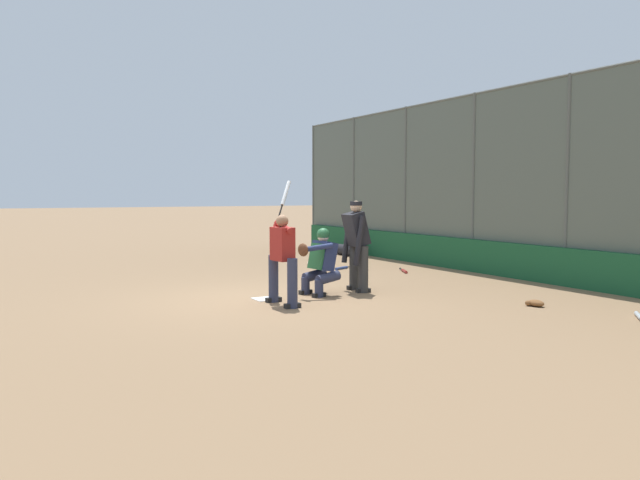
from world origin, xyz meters
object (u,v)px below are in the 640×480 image
(catcher_behind_plate, at_px, (320,260))
(spare_bat_first_base_side, at_px, (404,271))
(batter_at_plate, at_px, (282,256))
(spare_bat_by_padding, at_px, (640,317))
(spare_bat_third_base_side, at_px, (343,268))
(umpire_home, at_px, (357,243))
(fielding_glove_on_dirt, at_px, (535,303))
(equipment_bag_dugout_side, at_px, (346,250))

(catcher_behind_plate, bearing_deg, spare_bat_first_base_side, -67.69)
(batter_at_plate, xyz_separation_m, spare_bat_by_padding, (-3.71, -4.24, -0.81))
(spare_bat_third_base_side, bearing_deg, spare_bat_first_base_side, 105.39)
(spare_bat_third_base_side, relative_size, spare_bat_first_base_side, 1.03)
(spare_bat_first_base_side, bearing_deg, catcher_behind_plate, -34.73)
(spare_bat_third_base_side, bearing_deg, umpire_home, 40.29)
(fielding_glove_on_dirt, bearing_deg, spare_bat_first_base_side, -9.55)
(batter_at_plate, xyz_separation_m, umpire_home, (0.67, -1.91, 0.11))
(catcher_behind_plate, relative_size, fielding_glove_on_dirt, 4.06)
(umpire_home, distance_m, fielding_glove_on_dirt, 3.48)
(batter_at_plate, bearing_deg, spare_bat_by_padding, -134.03)
(equipment_bag_dugout_side, bearing_deg, catcher_behind_plate, 145.05)
(spare_bat_third_base_side, height_order, equipment_bag_dugout_side, equipment_bag_dugout_side)
(batter_at_plate, height_order, fielding_glove_on_dirt, batter_at_plate)
(umpire_home, xyz_separation_m, spare_bat_third_base_side, (3.19, -1.60, -0.92))
(spare_bat_third_base_side, distance_m, spare_bat_first_base_side, 1.59)
(fielding_glove_on_dirt, xyz_separation_m, equipment_bag_dugout_side, (9.00, -1.71, 0.11))
(spare_bat_by_padding, bearing_deg, batter_at_plate, 96.06)
(spare_bat_by_padding, bearing_deg, catcher_behind_plate, 83.33)
(catcher_behind_plate, distance_m, spare_bat_first_base_side, 4.00)
(batter_at_plate, relative_size, spare_bat_first_base_side, 2.84)
(catcher_behind_plate, bearing_deg, batter_at_plate, 112.66)
(batter_at_plate, height_order, umpire_home, batter_at_plate)
(batter_at_plate, bearing_deg, spare_bat_first_base_side, -62.56)
(spare_bat_by_padding, bearing_deg, spare_bat_first_base_side, 44.97)
(equipment_bag_dugout_side, bearing_deg, spare_bat_by_padding, 173.73)
(batter_at_plate, relative_size, spare_bat_by_padding, 3.07)
(umpire_home, relative_size, spare_bat_third_base_side, 2.27)
(spare_bat_by_padding, xyz_separation_m, fielding_glove_on_dirt, (1.53, 0.56, 0.02))
(umpire_home, bearing_deg, equipment_bag_dugout_side, -23.26)
(umpire_home, xyz_separation_m, equipment_bag_dugout_side, (6.15, -3.49, -0.79))
(fielding_glove_on_dirt, bearing_deg, batter_at_plate, 59.32)
(catcher_behind_plate, height_order, umpire_home, umpire_home)
(batter_at_plate, relative_size, fielding_glove_on_dirt, 6.89)
(spare_bat_third_base_side, relative_size, fielding_glove_on_dirt, 2.50)
(batter_at_plate, relative_size, equipment_bag_dugout_side, 1.81)
(catcher_behind_plate, height_order, spare_bat_third_base_side, catcher_behind_plate)
(umpire_home, relative_size, fielding_glove_on_dirt, 5.69)
(batter_at_plate, distance_m, fielding_glove_on_dirt, 4.35)
(fielding_glove_on_dirt, distance_m, equipment_bag_dugout_side, 9.16)
(catcher_behind_plate, relative_size, equipment_bag_dugout_side, 1.07)
(spare_bat_by_padding, height_order, spare_bat_first_base_side, same)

